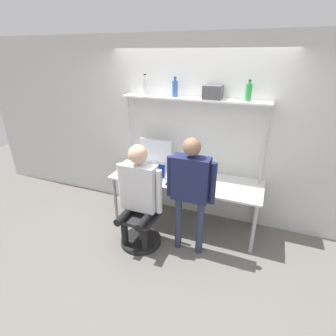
{
  "coord_description": "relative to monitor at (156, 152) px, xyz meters",
  "views": [
    {
      "loc": [
        1.02,
        -2.89,
        2.43
      ],
      "look_at": [
        -0.09,
        -0.08,
        1.11
      ],
      "focal_mm": 28.0,
      "sensor_mm": 36.0,
      "label": 1
    }
  ],
  "objects": [
    {
      "name": "ground_plane",
      "position": [
        0.55,
        -0.58,
        -1.03
      ],
      "size": [
        12.0,
        12.0,
        0.0
      ],
      "primitive_type": "plane",
      "color": "slate"
    },
    {
      "name": "wall_back",
      "position": [
        0.55,
        0.2,
        0.32
      ],
      "size": [
        8.0,
        0.06,
        2.7
      ],
      "color": "silver",
      "rests_on": "ground_plane"
    },
    {
      "name": "desk",
      "position": [
        0.55,
        -0.19,
        -0.33
      ],
      "size": [
        2.18,
        0.73,
        0.76
      ],
      "color": "silver",
      "rests_on": "ground_plane"
    },
    {
      "name": "shelf_unit",
      "position": [
        0.55,
        0.04,
        0.58
      ],
      "size": [
        2.07,
        0.25,
        1.88
      ],
      "color": "white",
      "rests_on": "ground_plane"
    },
    {
      "name": "monitor",
      "position": [
        0.0,
        0.0,
        0.0
      ],
      "size": [
        0.54,
        0.22,
        0.48
      ],
      "color": "#B7B7BC",
      "rests_on": "desk"
    },
    {
      "name": "laptop",
      "position": [
        0.13,
        -0.35,
        -0.2
      ],
      "size": [
        0.32,
        0.23,
        0.23
      ],
      "color": "#BCBCC1",
      "rests_on": "desk"
    },
    {
      "name": "cell_phone",
      "position": [
        0.38,
        -0.41,
        -0.26
      ],
      "size": [
        0.07,
        0.15,
        0.01
      ],
      "color": "#264C8C",
      "rests_on": "desk"
    },
    {
      "name": "office_chair",
      "position": [
        0.14,
        -0.82,
        -0.75
      ],
      "size": [
        0.56,
        0.56,
        0.9
      ],
      "color": "black",
      "rests_on": "ground_plane"
    },
    {
      "name": "person_seated",
      "position": [
        0.14,
        -0.86,
        -0.18
      ],
      "size": [
        0.62,
        0.48,
        1.43
      ],
      "color": "black",
      "rests_on": "ground_plane"
    },
    {
      "name": "person_standing",
      "position": [
        0.79,
        -0.75,
        -0.03
      ],
      "size": [
        0.61,
        0.21,
        1.57
      ],
      "color": "#2D3856",
      "rests_on": "ground_plane"
    },
    {
      "name": "bottle_clear",
      "position": [
        -0.16,
        0.04,
        0.97
      ],
      "size": [
        0.08,
        0.08,
        0.29
      ],
      "color": "silver",
      "rests_on": "shelf_unit"
    },
    {
      "name": "bottle_green",
      "position": [
        1.27,
        0.04,
        0.96
      ],
      "size": [
        0.08,
        0.08,
        0.26
      ],
      "color": "#2D8C3F",
      "rests_on": "shelf_unit"
    },
    {
      "name": "bottle_blue",
      "position": [
        0.29,
        0.04,
        0.96
      ],
      "size": [
        0.08,
        0.08,
        0.27
      ],
      "color": "#335999",
      "rests_on": "shelf_unit"
    },
    {
      "name": "storage_box",
      "position": [
        0.82,
        0.04,
        0.94
      ],
      "size": [
        0.24,
        0.23,
        0.18
      ],
      "color": "#4C4C51",
      "rests_on": "shelf_unit"
    }
  ]
}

